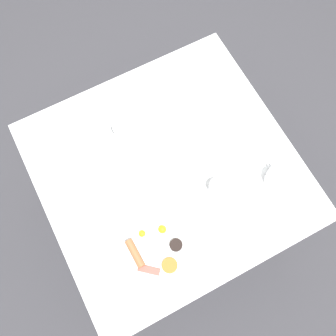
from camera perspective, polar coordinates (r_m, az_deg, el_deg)
The scene contains 12 objects.
ground_plane at distance 2.29m, azimuth -0.00°, elevation -6.33°, with size 8.00×8.00×0.00m, color #333338.
table at distance 1.64m, azimuth -0.00°, elevation -1.09°, with size 1.00×0.97×0.75m.
breakfast_plate at distance 1.49m, azimuth -1.90°, elevation -11.69°, with size 0.30×0.30×0.04m.
teapot_near at distance 1.59m, azimuth -6.05°, elevation 5.83°, with size 0.20×0.11×0.14m.
teacup_with_saucer_left at distance 1.64m, azimuth -16.26°, elevation 2.90°, with size 0.13×0.13×0.07m.
teacup_with_saucer_right at distance 1.58m, azimuth 15.50°, elevation -1.53°, with size 0.13×0.14×0.07m.
water_glass_tall at distance 1.55m, azimuth -13.42°, elevation -1.06°, with size 0.07×0.07×0.11m.
creamer_jug at distance 1.53m, azimuth 7.12°, elevation -2.75°, with size 0.08×0.06×0.06m.
fork_by_plate at distance 1.53m, azimuth 9.72°, elevation -9.50°, with size 0.03×0.17×0.00m.
knife_by_plate at distance 1.68m, azimuth 2.82°, elevation 8.62°, with size 0.16×0.13×0.00m.
spoon_for_tea at distance 1.67m, azimuth 11.63°, elevation 5.87°, with size 0.15×0.10×0.00m.
fork_spare at distance 1.55m, azimuth 1.78°, elevation -1.94°, with size 0.15×0.08×0.00m.
Camera 1 is at (-0.24, -0.45, 2.23)m, focal length 42.00 mm.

